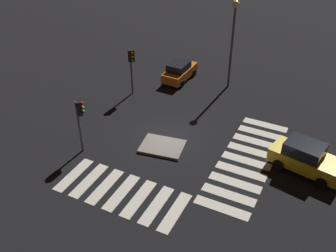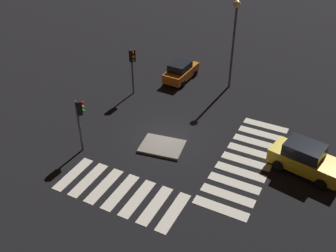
{
  "view_description": "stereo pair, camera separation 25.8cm",
  "coord_description": "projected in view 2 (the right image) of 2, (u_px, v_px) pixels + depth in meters",
  "views": [
    {
      "loc": [
        9.81,
        -19.64,
        15.94
      ],
      "look_at": [
        0.0,
        0.0,
        1.0
      ],
      "focal_mm": 41.65,
      "sensor_mm": 36.0,
      "label": 1
    },
    {
      "loc": [
        10.04,
        -19.52,
        15.94
      ],
      "look_at": [
        0.0,
        0.0,
        1.0
      ],
      "focal_mm": 41.65,
      "sensor_mm": 36.0,
      "label": 2
    }
  ],
  "objects": [
    {
      "name": "ground_plane",
      "position": [
        168.0,
        138.0,
        27.12
      ],
      "size": [
        80.0,
        80.0,
        0.0
      ],
      "primitive_type": "plane",
      "color": "black"
    },
    {
      "name": "traffic_island",
      "position": [
        162.0,
        146.0,
        26.15
      ],
      "size": [
        3.14,
        2.55,
        0.18
      ],
      "color": "gray",
      "rests_on": "ground"
    },
    {
      "name": "car_yellow",
      "position": [
        306.0,
        159.0,
        23.71
      ],
      "size": [
        4.65,
        2.73,
        1.93
      ],
      "rotation": [
        0.0,
        0.0,
        -0.2
      ],
      "color": "gold",
      "rests_on": "ground"
    },
    {
      "name": "car_orange",
      "position": [
        181.0,
        71.0,
        33.88
      ],
      "size": [
        1.96,
        3.92,
        1.68
      ],
      "rotation": [
        0.0,
        0.0,
        1.53
      ],
      "color": "orange",
      "rests_on": "ground"
    },
    {
      "name": "traffic_light_south",
      "position": [
        80.0,
        113.0,
        24.42
      ],
      "size": [
        0.53,
        0.54,
        3.76
      ],
      "rotation": [
        0.0,
        0.0,
        0.71
      ],
      "color": "#47474C",
      "rests_on": "ground"
    },
    {
      "name": "traffic_light_west",
      "position": [
        132.0,
        61.0,
        30.57
      ],
      "size": [
        0.53,
        0.54,
        3.91
      ],
      "rotation": [
        0.0,
        0.0,
        -0.67
      ],
      "color": "#47474C",
      "rests_on": "ground"
    },
    {
      "name": "street_lamp",
      "position": [
        235.0,
        30.0,
        30.46
      ],
      "size": [
        0.56,
        0.56,
        7.32
      ],
      "color": "#47474C",
      "rests_on": "ground"
    },
    {
      "name": "crosswalk_near",
      "position": [
        120.0,
        192.0,
        22.66
      ],
      "size": [
        7.6,
        3.2,
        0.02
      ],
      "color": "silver",
      "rests_on": "ground"
    },
    {
      "name": "crosswalk_side",
      "position": [
        246.0,
        161.0,
        24.98
      ],
      "size": [
        3.2,
        9.9,
        0.02
      ],
      "color": "silver",
      "rests_on": "ground"
    }
  ]
}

